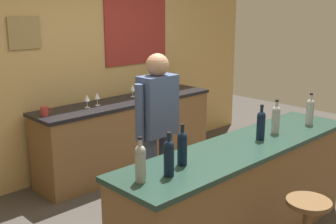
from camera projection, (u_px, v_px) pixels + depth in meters
The scene contains 14 objects.
back_wall at pixel (81, 58), 5.04m from camera, with size 6.00×0.09×2.80m.
bar_counter at pixel (242, 195), 3.58m from camera, with size 2.55×0.60×0.92m.
side_counter at pixel (128, 135), 5.28m from camera, with size 2.44×0.56×0.90m.
bartender at pixel (158, 127), 3.90m from camera, with size 0.52×0.21×1.62m.
wine_bottle_a at pixel (140, 162), 2.70m from camera, with size 0.07×0.07×0.31m.
wine_bottle_b at pixel (169, 157), 2.80m from camera, with size 0.07×0.07×0.31m.
wine_bottle_c at pixel (182, 147), 2.99m from camera, with size 0.07×0.07×0.31m.
wine_bottle_d at pixel (261, 124), 3.56m from camera, with size 0.07×0.07×0.31m.
wine_bottle_e at pixel (276, 118), 3.74m from camera, with size 0.07×0.07×0.31m.
wine_bottle_f at pixel (310, 111), 4.01m from camera, with size 0.07×0.07×0.31m.
wine_glass_a at pixel (87, 98), 4.75m from camera, with size 0.07×0.07×0.16m.
wine_glass_b at pixel (97, 96), 4.86m from camera, with size 0.07×0.07×0.16m.
wine_glass_c at pixel (133, 88), 5.32m from camera, with size 0.07×0.07×0.16m.
coffee_mug at pixel (45, 111), 4.43m from camera, with size 0.13×0.08×0.09m.
Camera 1 is at (-2.75, -2.32, 2.04)m, focal length 44.90 mm.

